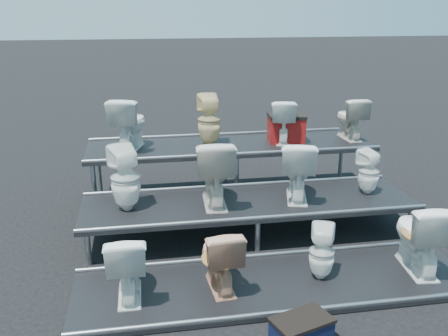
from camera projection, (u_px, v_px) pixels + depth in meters
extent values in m
plane|color=black|center=(248.00, 234.00, 6.50)|extent=(80.00, 80.00, 0.00)
cube|color=black|center=(275.00, 284.00, 5.27)|extent=(4.20, 1.20, 0.06)
cube|color=black|center=(249.00, 217.00, 6.43)|extent=(4.20, 1.20, 0.46)
cube|color=black|center=(230.00, 171.00, 7.58)|extent=(4.20, 1.20, 0.86)
imported|color=white|center=(127.00, 264.00, 4.90)|extent=(0.40, 0.69, 0.70)
imported|color=tan|center=(220.00, 257.00, 5.06)|extent=(0.43, 0.70, 0.68)
imported|color=white|center=(322.00, 252.00, 5.25)|extent=(0.35, 0.36, 0.60)
imported|color=white|center=(420.00, 235.00, 5.40)|extent=(0.55, 0.85, 0.81)
imported|color=white|center=(125.00, 178.00, 5.98)|extent=(0.46, 0.46, 0.80)
imported|color=beige|center=(214.00, 171.00, 6.15)|extent=(0.52, 0.85, 0.84)
imported|color=white|center=(297.00, 169.00, 6.34)|extent=(0.62, 0.85, 0.77)
imported|color=white|center=(369.00, 172.00, 6.52)|extent=(0.35, 0.36, 0.60)
imported|color=white|center=(129.00, 123.00, 7.09)|extent=(0.62, 0.83, 0.75)
imported|color=beige|center=(209.00, 120.00, 7.28)|extent=(0.36, 0.36, 0.76)
imported|color=white|center=(282.00, 121.00, 7.47)|extent=(0.48, 0.69, 0.65)
imported|color=beige|center=(350.00, 118.00, 7.65)|extent=(0.38, 0.64, 0.65)
cube|color=maroon|center=(286.00, 130.00, 7.52)|extent=(0.55, 0.46, 0.37)
cube|color=black|center=(301.00, 330.00, 4.42)|extent=(0.57, 0.44, 0.18)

